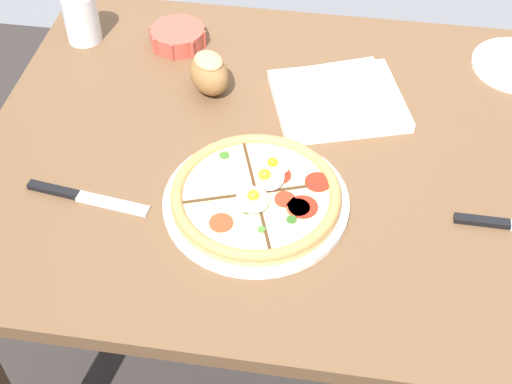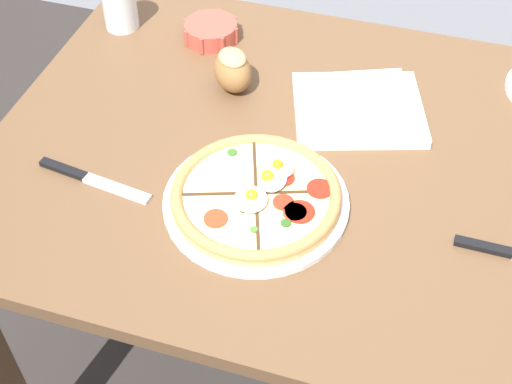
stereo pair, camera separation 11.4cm
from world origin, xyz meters
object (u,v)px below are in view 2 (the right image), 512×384
Objects in this scene: pizza at (257,197)px; bread_piece_near at (233,70)px; dining_table at (311,198)px; napkin_folded at (359,107)px; water_glass at (120,7)px; knife_spare at (93,180)px; ramekin_bowl at (211,31)px.

pizza is 0.31m from bread_piece_near.
dining_table is 0.19m from napkin_folded.
bread_piece_near is at bearing 115.57° from pizza.
knife_spare is at bearing -71.81° from water_glass.
dining_table is 0.28m from bread_piece_near.
napkin_folded is (0.05, 0.13, 0.13)m from dining_table.
dining_table is at bearing 35.02° from knife_spare.
bread_piece_near is at bearing -23.93° from water_glass.
water_glass reaches higher than bread_piece_near.
water_glass is at bearing 115.98° from knife_spare.
pizza is at bearing -64.43° from bread_piece_near.
pizza is 0.28m from knife_spare.
knife_spare is (-0.15, -0.31, -0.04)m from bread_piece_near.
bread_piece_near is at bearing 178.91° from napkin_folded.
ramekin_bowl is 0.45m from knife_spare.
ramekin_bowl is 0.55× the size of knife_spare.
dining_table is at bearing -28.36° from water_glass.
bread_piece_near reaches higher than napkin_folded.
napkin_folded reaches higher than dining_table.
dining_table is at bearing -111.28° from napkin_folded.
pizza is at bearing -43.84° from water_glass.
napkin_folded is 1.33× the size of knife_spare.
bread_piece_near is 1.09× the size of water_glass.
knife_spare is (-0.05, -0.45, -0.02)m from ramekin_bowl.
water_glass is (-0.29, 0.13, 0.00)m from bread_piece_near.
bread_piece_near is 0.53× the size of knife_spare.
water_glass is (-0.20, -0.01, 0.03)m from ramekin_bowl.
water_glass is (-0.54, 0.13, 0.03)m from napkin_folded.
napkin_folded is 2.73× the size of water_glass.
bread_piece_near reaches higher than pizza.
dining_table is 3.76× the size of pizza.
ramekin_bowl is 0.20m from water_glass.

